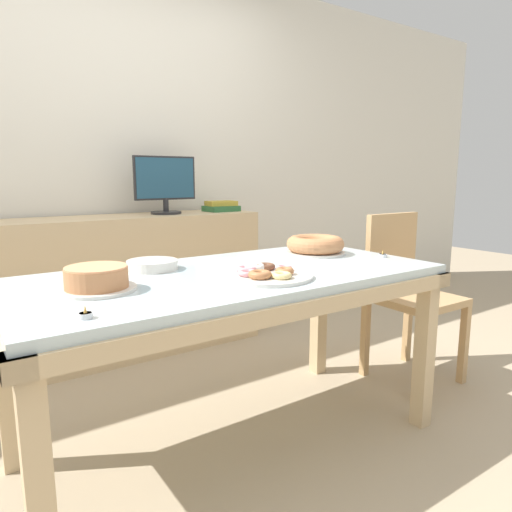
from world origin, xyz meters
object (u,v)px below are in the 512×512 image
(book_stack, at_px, (221,207))
(cake_chocolate_round, at_px, (97,279))
(tealight_left_edge, at_px, (383,255))
(tealight_near_front, at_px, (82,273))
(pastry_platter, at_px, (265,274))
(cake_golden_bundt, at_px, (315,245))
(computer_monitor, at_px, (165,185))
(chair, at_px, (406,287))
(tealight_right_edge, at_px, (85,315))
(plate_stack, at_px, (152,265))

(book_stack, bearing_deg, cake_chocolate_round, -133.67)
(tealight_left_edge, distance_m, tealight_near_front, 1.35)
(pastry_platter, distance_m, tealight_left_edge, 0.73)
(cake_golden_bundt, bearing_deg, tealight_left_edge, -51.63)
(computer_monitor, relative_size, pastry_platter, 1.17)
(chair, height_order, cake_golden_bundt, chair)
(cake_chocolate_round, xyz_separation_m, tealight_right_edge, (-0.11, -0.29, -0.03))
(cake_chocolate_round, height_order, pastry_platter, cake_chocolate_round)
(book_stack, bearing_deg, tealight_right_edge, -130.37)
(tealight_near_front, bearing_deg, plate_stack, -9.83)
(book_stack, bearing_deg, pastry_platter, -114.18)
(chair, height_order, tealight_right_edge, chair)
(plate_stack, bearing_deg, chair, -6.76)
(tealight_near_front, bearing_deg, book_stack, 39.81)
(chair, bearing_deg, tealight_left_edge, -157.43)
(tealight_left_edge, relative_size, tealight_near_front, 1.00)
(chair, relative_size, pastry_platter, 2.60)
(tealight_left_edge, height_order, tealight_right_edge, same)
(computer_monitor, bearing_deg, tealight_right_edge, -120.33)
(chair, xyz_separation_m, computer_monitor, (-0.92, 1.24, 0.57))
(cake_golden_bundt, height_order, pastry_platter, cake_golden_bundt)
(tealight_left_edge, bearing_deg, computer_monitor, 109.32)
(plate_stack, xyz_separation_m, tealight_near_front, (-0.27, 0.05, -0.01))
(tealight_near_front, bearing_deg, cake_golden_bundt, -7.14)
(book_stack, distance_m, tealight_left_edge, 1.42)
(book_stack, height_order, tealight_left_edge, book_stack)
(cake_golden_bundt, xyz_separation_m, tealight_left_edge, (0.20, -0.26, -0.03))
(plate_stack, xyz_separation_m, tealight_left_edge, (1.02, -0.35, -0.01))
(pastry_platter, bearing_deg, cake_golden_bundt, 29.64)
(cake_golden_bundt, bearing_deg, plate_stack, 173.75)
(chair, height_order, tealight_near_front, chair)
(cake_chocolate_round, distance_m, cake_golden_bundt, 1.12)
(computer_monitor, relative_size, cake_golden_bundt, 1.42)
(cake_chocolate_round, height_order, cake_golden_bundt, cake_golden_bundt)
(book_stack, relative_size, tealight_near_front, 5.79)
(computer_monitor, xyz_separation_m, pastry_platter, (-0.23, -1.45, -0.31))
(computer_monitor, relative_size, tealight_right_edge, 10.60)
(cake_golden_bundt, bearing_deg, cake_chocolate_round, -172.55)
(tealight_right_edge, distance_m, tealight_near_front, 0.59)
(computer_monitor, height_order, tealight_left_edge, computer_monitor)
(cake_chocolate_round, height_order, tealight_near_front, cake_chocolate_round)
(book_stack, relative_size, plate_stack, 1.10)
(tealight_right_edge, bearing_deg, tealight_left_edge, 7.26)
(cake_chocolate_round, relative_size, tealight_right_edge, 6.58)
(computer_monitor, xyz_separation_m, cake_golden_bundt, (0.29, -1.16, -0.28))
(computer_monitor, distance_m, tealight_right_edge, 1.87)
(tealight_right_edge, bearing_deg, cake_chocolate_round, 68.93)
(plate_stack, relative_size, tealight_right_edge, 5.25)
(computer_monitor, bearing_deg, cake_golden_bundt, -75.81)
(chair, xyz_separation_m, plate_stack, (-1.44, 0.17, 0.26))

